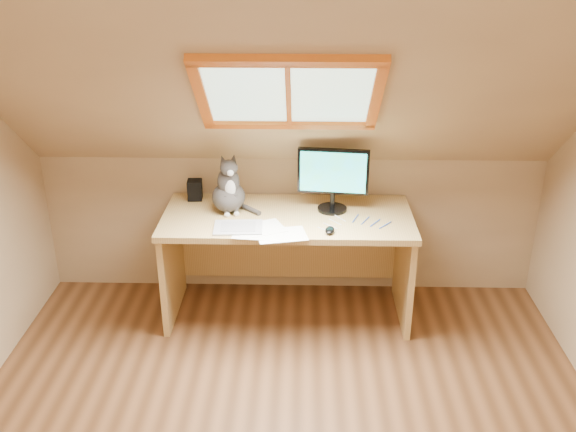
{
  "coord_description": "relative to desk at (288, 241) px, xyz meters",
  "views": [
    {
      "loc": [
        0.09,
        -2.43,
        2.45
      ],
      "look_at": [
        -0.0,
        1.0,
        0.91
      ],
      "focal_mm": 40.0,
      "sensor_mm": 36.0,
      "label": 1
    }
  ],
  "objects": [
    {
      "name": "room_shell",
      "position": [
        0.01,
        -1.54,
        0.91
      ],
      "size": [
        3.52,
        3.52,
        2.41
      ],
      "color": "tan",
      "rests_on": "ground"
    },
    {
      "name": "desk",
      "position": [
        0.0,
        0.0,
        0.0
      ],
      "size": [
        1.63,
        0.71,
        0.74
      ],
      "color": "tan",
      "rests_on": "ground"
    },
    {
      "name": "monitor",
      "position": [
        0.29,
        0.01,
        0.47
      ],
      "size": [
        0.46,
        0.19,
        0.42
      ],
      "color": "black",
      "rests_on": "desk"
    },
    {
      "name": "cat",
      "position": [
        -0.39,
        -0.01,
        0.37
      ],
      "size": [
        0.28,
        0.31,
        0.4
      ],
      "color": "#403B39",
      "rests_on": "desk"
    },
    {
      "name": "desk_speaker",
      "position": [
        -0.64,
        0.18,
        0.3
      ],
      "size": [
        0.1,
        0.1,
        0.14
      ],
      "primitive_type": "cube",
      "rotation": [
        0.0,
        0.0,
        0.06
      ],
      "color": "black",
      "rests_on": "desk"
    },
    {
      "name": "graphics_tablet",
      "position": [
        -0.3,
        -0.28,
        0.23
      ],
      "size": [
        0.31,
        0.23,
        0.01
      ],
      "primitive_type": "cube",
      "rotation": [
        0.0,
        0.0,
        0.05
      ],
      "color": "#B2B2B7",
      "rests_on": "desk"
    },
    {
      "name": "mouse",
      "position": [
        0.27,
        -0.33,
        0.24
      ],
      "size": [
        0.07,
        0.11,
        0.03
      ],
      "primitive_type": "ellipsoid",
      "rotation": [
        0.0,
        0.0,
        -0.13
      ],
      "color": "black",
      "rests_on": "desk"
    },
    {
      "name": "papers",
      "position": [
        -0.11,
        -0.33,
        0.23
      ],
      "size": [
        0.35,
        0.3,
        0.01
      ],
      "color": "white",
      "rests_on": "desk"
    },
    {
      "name": "cables",
      "position": [
        0.43,
        -0.19,
        0.23
      ],
      "size": [
        0.51,
        0.26,
        0.01
      ],
      "color": "silver",
      "rests_on": "desk"
    }
  ]
}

